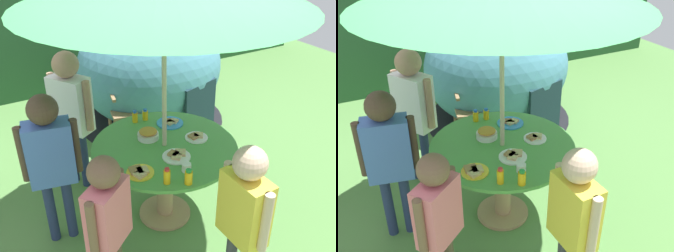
# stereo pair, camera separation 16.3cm
# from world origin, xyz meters

# --- Properties ---
(ground_plane) EXTENTS (10.00, 10.00, 0.02)m
(ground_plane) POSITION_xyz_m (0.00, 0.00, -0.01)
(ground_plane) COLOR #548442
(hedge_backdrop) EXTENTS (9.00, 0.70, 1.70)m
(hedge_backdrop) POSITION_xyz_m (0.00, 3.39, 0.85)
(hedge_backdrop) COLOR #234C28
(hedge_backdrop) RESTS_ON ground_plane
(garden_table) EXTENTS (1.18, 1.18, 0.73)m
(garden_table) POSITION_xyz_m (0.00, 0.00, 0.55)
(garden_table) COLOR tan
(garden_table) RESTS_ON ground_plane
(wooden_chair) EXTENTS (0.58, 0.57, 0.98)m
(wooden_chair) POSITION_xyz_m (0.29, 1.29, 0.56)
(wooden_chair) COLOR #93704C
(wooden_chair) RESTS_ON ground_plane
(dome_tent) EXTENTS (2.30, 2.30, 1.42)m
(dome_tent) POSITION_xyz_m (0.76, 1.68, 0.70)
(dome_tent) COLOR teal
(dome_tent) RESTS_ON ground_plane
(child_in_white_shirt) EXTENTS (0.35, 0.40, 1.36)m
(child_in_white_shirt) POSITION_xyz_m (-0.50, 0.81, 0.87)
(child_in_white_shirt) COLOR navy
(child_in_white_shirt) RESTS_ON ground_plane
(child_in_blue_shirt) EXTENTS (0.43, 0.25, 1.29)m
(child_in_blue_shirt) POSITION_xyz_m (-0.86, 0.18, 0.83)
(child_in_blue_shirt) COLOR navy
(child_in_blue_shirt) RESTS_ON ground_plane
(child_in_pink_shirt) EXTENTS (0.34, 0.32, 1.17)m
(child_in_pink_shirt) POSITION_xyz_m (-0.71, -0.55, 0.75)
(child_in_pink_shirt) COLOR brown
(child_in_pink_shirt) RESTS_ON ground_plane
(child_in_yellow_shirt) EXTENTS (0.21, 0.42, 1.22)m
(child_in_yellow_shirt) POSITION_xyz_m (0.02, -0.95, 0.78)
(child_in_yellow_shirt) COLOR #3F3F47
(child_in_yellow_shirt) RESTS_ON ground_plane
(snack_bowl) EXTENTS (0.18, 0.18, 0.09)m
(snack_bowl) POSITION_xyz_m (-0.07, 0.16, 0.77)
(snack_bowl) COLOR white
(snack_bowl) RESTS_ON garden_table
(plate_center_back) EXTENTS (0.20, 0.20, 0.03)m
(plate_center_back) POSITION_xyz_m (-0.34, -0.24, 0.74)
(plate_center_back) COLOR yellow
(plate_center_back) RESTS_ON garden_table
(plate_front_edge) EXTENTS (0.23, 0.23, 0.03)m
(plate_front_edge) POSITION_xyz_m (0.22, 0.28, 0.74)
(plate_front_edge) COLOR #338CD8
(plate_front_edge) RESTS_ON garden_table
(plate_mid_left) EXTENTS (0.22, 0.22, 0.03)m
(plate_mid_left) POSITION_xyz_m (-0.01, -0.20, 0.74)
(plate_mid_left) COLOR white
(plate_mid_left) RESTS_ON garden_table
(plate_far_left) EXTENTS (0.19, 0.19, 0.03)m
(plate_far_left) POSITION_xyz_m (0.28, -0.04, 0.74)
(plate_far_left) COLOR white
(plate_far_left) RESTS_ON garden_table
(juice_bottle_near_left) EXTENTS (0.05, 0.05, 0.12)m
(juice_bottle_near_left) POSITION_xyz_m (-0.23, -0.44, 0.78)
(juice_bottle_near_left) COLOR yellow
(juice_bottle_near_left) RESTS_ON garden_table
(juice_bottle_near_right) EXTENTS (0.05, 0.05, 0.11)m
(juice_bottle_near_right) POSITION_xyz_m (-0.04, 0.47, 0.78)
(juice_bottle_near_right) COLOR yellow
(juice_bottle_near_right) RESTS_ON garden_table
(juice_bottle_far_right) EXTENTS (0.05, 0.05, 0.11)m
(juice_bottle_far_right) POSITION_xyz_m (0.06, 0.46, 0.78)
(juice_bottle_far_right) COLOR yellow
(juice_bottle_far_right) RESTS_ON garden_table
(juice_bottle_center_front) EXTENTS (0.06, 0.06, 0.12)m
(juice_bottle_center_front) POSITION_xyz_m (-0.10, -0.52, 0.78)
(juice_bottle_center_front) COLOR yellow
(juice_bottle_center_front) RESTS_ON garden_table
(cup_near) EXTENTS (0.07, 0.07, 0.06)m
(cup_near) POSITION_xyz_m (-0.04, -0.39, 0.76)
(cup_near) COLOR white
(cup_near) RESTS_ON garden_table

